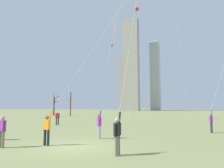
{
  "coord_description": "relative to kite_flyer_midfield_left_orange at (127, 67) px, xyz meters",
  "views": [
    {
      "loc": [
        5.9,
        -10.23,
        2.04
      ],
      "look_at": [
        0.0,
        6.0,
        3.98
      ],
      "focal_mm": 33.93,
      "sensor_mm": 36.0,
      "label": 1
    }
  ],
  "objects": [
    {
      "name": "skyline_wide_slab",
      "position": [
        -19.3,
        142.67,
        20.86
      ],
      "size": [
        6.53,
        8.36,
        49.97
      ],
      "color": "#B2B2B7",
      "rests_on": "ground"
    },
    {
      "name": "ground_plane",
      "position": [
        -2.95,
        -0.14,
        -4.12
      ],
      "size": [
        400.0,
        400.0,
        0.0
      ],
      "primitive_type": "plane",
      "color": "#848E56"
    },
    {
      "name": "distant_kite_low_near_trees_red",
      "position": [
        -5.2,
        24.47,
        13.21
      ],
      "size": [
        0.98,
        4.59,
        19.95
      ],
      "color": "red",
      "rests_on": "ground"
    },
    {
      "name": "skyline_mid_tower_right",
      "position": [
        -42.17,
        144.35,
        17.0
      ],
      "size": [
        8.05,
        9.15,
        42.24
      ],
      "color": "gray",
      "rests_on": "ground"
    },
    {
      "name": "bare_tree_left_of_center",
      "position": [
        -29.88,
        36.14,
        -1.32
      ],
      "size": [
        2.58,
        1.99,
        5.58
      ],
      "color": "#423326",
      "rests_on": "ground"
    },
    {
      "name": "bystander_strolling_midfield",
      "position": [
        -11.83,
        11.28,
        -3.22
      ],
      "size": [
        0.42,
        0.37,
        1.62
      ],
      "color": "black",
      "rests_on": "ground"
    },
    {
      "name": "kite_flyer_midfield_left_orange",
      "position": [
        0.0,
        0.0,
        0.0
      ],
      "size": [
        0.58,
        8.36,
        17.05
      ],
      "color": "#726656",
      "rests_on": "ground"
    },
    {
      "name": "distant_kite_high_overhead_white",
      "position": [
        -8.16,
        21.72,
        10.14
      ],
      "size": [
        0.74,
        6.26,
        16.1
      ],
      "color": "white",
      "rests_on": "ground"
    },
    {
      "name": "kite_flyer_foreground_left_blue",
      "position": [
        -2.51,
        -0.86,
        -0.86
      ],
      "size": [
        8.53,
        1.63,
        11.08
      ],
      "color": "black",
      "rests_on": "ground"
    },
    {
      "name": "bystander_watching_nearby",
      "position": [
        -6.15,
        -1.92,
        -3.22
      ],
      "size": [
        0.51,
        0.22,
        1.62
      ],
      "color": "#726656",
      "rests_on": "ground"
    },
    {
      "name": "bare_tree_right_of_center",
      "position": [
        -24.86,
        35.85,
        -1.07
      ],
      "size": [
        1.78,
        1.76,
        6.12
      ],
      "color": "#423326",
      "rests_on": "ground"
    },
    {
      "name": "skyline_slender_spire",
      "position": [
        -32.87,
        126.34,
        27.19
      ],
      "size": [
        10.15,
        6.07,
        62.62
      ],
      "color": "gray",
      "rests_on": "ground"
    },
    {
      "name": "kite_flyer_midfield_right_purple",
      "position": [
        -1.9,
        1.85,
        -0.46
      ],
      "size": [
        5.23,
        5.67,
        17.6
      ],
      "color": "gray",
      "rests_on": "ground"
    },
    {
      "name": "kite_flyer_foreground_right_teal",
      "position": [
        5.43,
        10.61,
        -0.84
      ],
      "size": [
        5.75,
        11.31,
        15.86
      ],
      "color": "#33384C",
      "rests_on": "ground"
    },
    {
      "name": "distant_kite_drifting_left_pink",
      "position": [
        -12.43,
        30.82,
        9.72
      ],
      "size": [
        1.48,
        7.09,
        15.9
      ],
      "color": "pink",
      "rests_on": "ground"
    }
  ]
}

